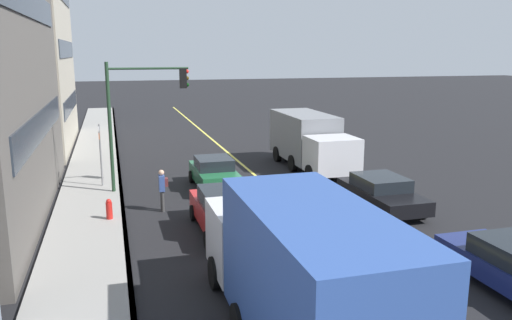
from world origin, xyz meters
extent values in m
plane|color=black|center=(0.00, 0.00, 0.00)|extent=(200.00, 200.00, 0.00)
cube|color=gray|center=(0.00, 8.21, 0.07)|extent=(80.00, 2.78, 0.15)
cube|color=slate|center=(0.00, 6.90, 0.07)|extent=(80.00, 0.16, 0.15)
cube|color=#D8CC4C|center=(0.00, 0.00, 0.01)|extent=(80.00, 0.16, 0.01)
cube|color=#262D38|center=(0.77, 9.77, 3.62)|extent=(13.50, 0.06, 1.10)
cube|color=#262D38|center=(0.77, 9.77, 8.16)|extent=(13.50, 0.06, 1.10)
cube|color=#262D38|center=(16.67, 9.77, 2.92)|extent=(11.42, 0.06, 1.10)
cube|color=#262D38|center=(16.67, 9.77, 6.57)|extent=(11.42, 0.06, 1.10)
cube|color=red|center=(-3.39, 3.43, 0.66)|extent=(4.63, 1.76, 0.71)
cube|color=black|center=(-3.63, 3.43, 1.32)|extent=(2.14, 1.62, 0.60)
cylinder|color=black|center=(-1.86, 4.30, 0.30)|extent=(0.60, 0.22, 0.60)
cylinder|color=black|center=(-1.86, 2.57, 0.30)|extent=(0.60, 0.22, 0.60)
cylinder|color=black|center=(-4.92, 4.30, 0.30)|extent=(0.60, 0.22, 0.60)
cylinder|color=black|center=(-4.92, 2.57, 0.30)|extent=(0.60, 0.22, 0.60)
cylinder|color=black|center=(-8.67, -4.07, 0.30)|extent=(0.60, 0.22, 0.60)
cylinder|color=black|center=(-8.67, -2.25, 0.30)|extent=(0.60, 0.22, 0.60)
cube|color=black|center=(-2.62, -3.41, 0.59)|extent=(4.56, 1.94, 0.58)
cube|color=black|center=(-2.47, -3.41, 1.13)|extent=(2.18, 1.78, 0.50)
cylinder|color=black|center=(-4.13, -4.36, 0.30)|extent=(0.60, 0.22, 0.60)
cylinder|color=black|center=(-4.13, -2.46, 0.30)|extent=(0.60, 0.22, 0.60)
cylinder|color=black|center=(-1.12, -4.36, 0.30)|extent=(0.60, 0.22, 0.60)
cylinder|color=black|center=(-1.12, -2.46, 0.30)|extent=(0.60, 0.22, 0.60)
cube|color=#1E6038|center=(2.61, 2.58, 0.64)|extent=(4.10, 1.77, 0.68)
cube|color=black|center=(2.58, 2.58, 1.24)|extent=(1.91, 1.63, 0.52)
cylinder|color=black|center=(3.97, 3.45, 0.30)|extent=(0.60, 0.22, 0.60)
cylinder|color=black|center=(3.97, 1.72, 0.30)|extent=(0.60, 0.22, 0.60)
cylinder|color=black|center=(1.26, 3.45, 0.30)|extent=(0.60, 0.22, 0.60)
cylinder|color=black|center=(1.26, 1.72, 0.30)|extent=(0.60, 0.22, 0.60)
cube|color=silver|center=(-7.81, 3.48, 1.36)|extent=(2.32, 2.40, 1.82)
cube|color=#2D4C93|center=(-12.02, 3.48, 1.95)|extent=(5.80, 2.40, 3.00)
cylinder|color=black|center=(-7.81, 4.63, 0.45)|extent=(0.90, 0.28, 0.90)
cylinder|color=black|center=(-7.81, 2.33, 0.45)|extent=(0.90, 0.28, 0.90)
cylinder|color=black|center=(-10.57, 2.33, 0.45)|extent=(0.90, 0.28, 0.90)
cube|color=silver|center=(2.33, -3.39, 1.34)|extent=(2.15, 2.39, 1.78)
cube|color=slate|center=(6.24, -3.39, 1.72)|extent=(5.37, 2.39, 2.54)
cylinder|color=black|center=(2.33, -4.54, 0.45)|extent=(0.90, 0.28, 0.90)
cylinder|color=black|center=(2.33, -2.25, 0.45)|extent=(0.90, 0.28, 0.90)
cylinder|color=black|center=(7.58, -4.54, 0.45)|extent=(0.90, 0.28, 0.90)
cylinder|color=black|center=(7.58, -2.25, 0.45)|extent=(0.90, 0.28, 0.90)
cylinder|color=black|center=(4.90, -4.54, 0.45)|extent=(0.90, 0.28, 0.90)
cylinder|color=black|center=(4.90, -2.25, 0.45)|extent=(0.90, 0.28, 0.90)
cylinder|color=#383838|center=(-0.46, 5.33, 0.43)|extent=(0.14, 0.14, 0.86)
cylinder|color=#383838|center=(-0.24, 5.32, 0.43)|extent=(0.14, 0.14, 0.86)
cube|color=#334C8C|center=(-0.35, 5.32, 1.18)|extent=(0.41, 0.23, 0.64)
sphere|color=tan|center=(-0.35, 5.32, 1.61)|extent=(0.23, 0.23, 0.23)
cube|color=#592626|center=(-0.35, 5.15, 1.21)|extent=(0.26, 0.17, 0.34)
cylinder|color=#1E3823|center=(2.78, 7.22, 2.98)|extent=(0.16, 0.16, 5.97)
cylinder|color=#1E3823|center=(2.78, 5.43, 5.67)|extent=(0.10, 3.57, 0.10)
cube|color=black|center=(2.78, 3.90, 5.22)|extent=(0.28, 0.30, 0.90)
sphere|color=red|center=(2.78, 3.72, 5.52)|extent=(0.18, 0.18, 0.18)
sphere|color=#392905|center=(2.78, 3.72, 5.22)|extent=(0.18, 0.18, 0.18)
sphere|color=black|center=(2.78, 3.72, 4.92)|extent=(0.18, 0.18, 0.18)
cylinder|color=slate|center=(3.97, 7.72, 1.55)|extent=(0.08, 0.08, 3.10)
cube|color=white|center=(3.97, 7.74, 2.90)|extent=(0.60, 0.02, 0.20)
cube|color=#DB5919|center=(3.97, 7.74, 2.55)|extent=(0.44, 0.02, 0.28)
cylinder|color=red|center=(-1.27, 7.42, 0.40)|extent=(0.24, 0.24, 0.80)
sphere|color=red|center=(-1.27, 7.42, 0.84)|extent=(0.20, 0.20, 0.20)
camera|label=1|loc=(-20.67, 7.14, 6.38)|focal=35.80mm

